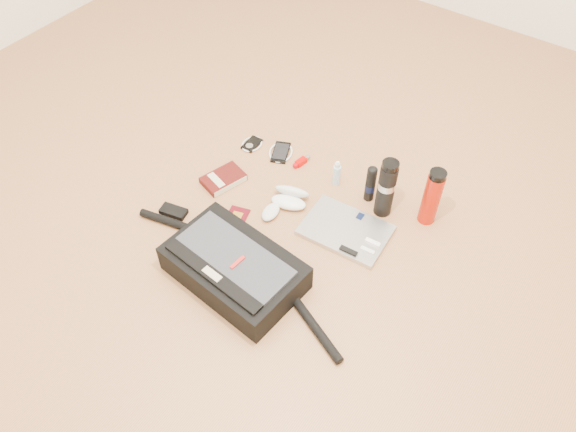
{
  "coord_description": "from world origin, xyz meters",
  "views": [
    {
      "loc": [
        0.82,
        -1.07,
        1.71
      ],
      "look_at": [
        -0.01,
        0.1,
        0.06
      ],
      "focal_mm": 35.0,
      "sensor_mm": 36.0,
      "label": 1
    }
  ],
  "objects_px": {
    "messenger_bag": "(234,267)",
    "laptop": "(346,231)",
    "book": "(223,179)",
    "thermos_red": "(432,197)",
    "thermos_black": "(386,188)"
  },
  "relations": [
    {
      "from": "laptop",
      "to": "thermos_black",
      "type": "distance_m",
      "value": 0.23
    },
    {
      "from": "thermos_black",
      "to": "thermos_red",
      "type": "xyz_separation_m",
      "value": [
        0.16,
        0.07,
        -0.01
      ]
    },
    {
      "from": "laptop",
      "to": "thermos_red",
      "type": "relative_size",
      "value": 1.33
    },
    {
      "from": "laptop",
      "to": "thermos_black",
      "type": "height_order",
      "value": "thermos_black"
    },
    {
      "from": "book",
      "to": "thermos_black",
      "type": "distance_m",
      "value": 0.69
    },
    {
      "from": "messenger_bag",
      "to": "book",
      "type": "distance_m",
      "value": 0.5
    },
    {
      "from": "book",
      "to": "thermos_red",
      "type": "distance_m",
      "value": 0.86
    },
    {
      "from": "book",
      "to": "thermos_red",
      "type": "bearing_deg",
      "value": 37.69
    },
    {
      "from": "thermos_red",
      "to": "messenger_bag",
      "type": "bearing_deg",
      "value": -123.81
    },
    {
      "from": "messenger_bag",
      "to": "thermos_red",
      "type": "relative_size",
      "value": 3.83
    },
    {
      "from": "book",
      "to": "thermos_black",
      "type": "relative_size",
      "value": 0.73
    },
    {
      "from": "book",
      "to": "thermos_red",
      "type": "xyz_separation_m",
      "value": [
        0.8,
        0.31,
        0.11
      ]
    },
    {
      "from": "messenger_bag",
      "to": "thermos_black",
      "type": "relative_size",
      "value": 3.71
    },
    {
      "from": "thermos_black",
      "to": "thermos_red",
      "type": "relative_size",
      "value": 1.03
    },
    {
      "from": "messenger_bag",
      "to": "laptop",
      "type": "relative_size",
      "value": 2.89
    }
  ]
}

